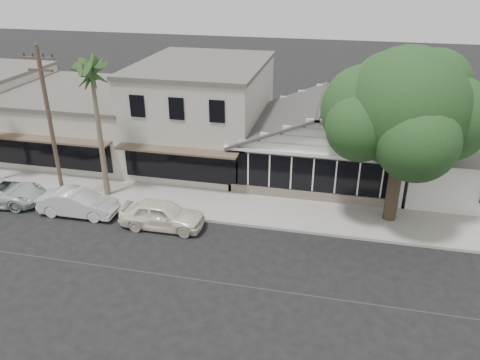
% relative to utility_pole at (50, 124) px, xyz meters
% --- Properties ---
extents(ground, '(140.00, 140.00, 0.00)m').
position_rel_utility_pole_xyz_m(ground, '(9.00, -5.20, -4.79)').
color(ground, black).
rests_on(ground, ground).
extents(sidewalk_north, '(90.00, 3.50, 0.15)m').
position_rel_utility_pole_xyz_m(sidewalk_north, '(1.00, 1.55, -4.71)').
color(sidewalk_north, '#9E9991').
rests_on(sidewalk_north, ground).
extents(corner_shop, '(10.40, 8.60, 5.10)m').
position_rel_utility_pole_xyz_m(corner_shop, '(14.00, 7.27, -2.17)').
color(corner_shop, silver).
rests_on(corner_shop, ground).
extents(side_cottage, '(6.00, 6.00, 3.00)m').
position_rel_utility_pole_xyz_m(side_cottage, '(22.20, 6.30, -3.29)').
color(side_cottage, silver).
rests_on(side_cottage, ground).
extents(row_building_near, '(8.00, 10.00, 6.50)m').
position_rel_utility_pole_xyz_m(row_building_near, '(6.00, 8.30, -1.54)').
color(row_building_near, beige).
rests_on(row_building_near, ground).
extents(row_building_midnear, '(10.00, 10.00, 4.20)m').
position_rel_utility_pole_xyz_m(row_building_midnear, '(-3.00, 8.30, -2.69)').
color(row_building_midnear, beige).
rests_on(row_building_midnear, ground).
extents(utility_pole, '(1.80, 0.24, 9.00)m').
position_rel_utility_pole_xyz_m(utility_pole, '(0.00, 0.00, 0.00)').
color(utility_pole, brown).
rests_on(utility_pole, ground).
extents(car_0, '(4.46, 1.83, 1.52)m').
position_rel_utility_pole_xyz_m(car_0, '(6.58, -1.29, -4.03)').
color(car_0, white).
rests_on(car_0, ground).
extents(car_1, '(4.37, 1.60, 1.43)m').
position_rel_utility_pole_xyz_m(car_1, '(1.58, -1.03, -4.07)').
color(car_1, silver).
rests_on(car_1, ground).
extents(car_2, '(5.27, 2.89, 1.40)m').
position_rel_utility_pole_xyz_m(car_2, '(-3.52, -0.79, -4.09)').
color(car_2, silver).
rests_on(car_2, ground).
extents(shade_tree, '(8.37, 7.56, 9.28)m').
position_rel_utility_pole_xyz_m(shade_tree, '(18.20, 2.30, 1.32)').
color(shade_tree, '#403326').
rests_on(shade_tree, ground).
extents(palm_east, '(3.25, 3.25, 8.54)m').
position_rel_utility_pole_xyz_m(palm_east, '(2.09, 1.30, 2.56)').
color(palm_east, '#726651').
rests_on(palm_east, ground).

